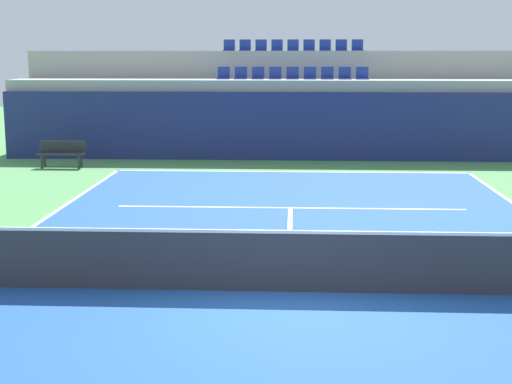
% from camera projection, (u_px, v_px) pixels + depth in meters
% --- Properties ---
extents(ground_plane, '(80.00, 80.00, 0.00)m').
position_uv_depth(ground_plane, '(288.00, 292.00, 11.63)').
color(ground_plane, '#4C8C4C').
extents(court_surface, '(11.00, 24.00, 0.01)m').
position_uv_depth(court_surface, '(288.00, 292.00, 11.63)').
color(court_surface, '#1E4C99').
rests_on(court_surface, ground_plane).
extents(baseline_far, '(11.00, 0.10, 0.00)m').
position_uv_depth(baseline_far, '(291.00, 172.00, 23.36)').
color(baseline_far, white).
rests_on(baseline_far, court_surface).
extents(service_line_far, '(8.26, 0.10, 0.00)m').
position_uv_depth(service_line_far, '(290.00, 208.00, 17.91)').
color(service_line_far, white).
rests_on(service_line_far, court_surface).
extents(centre_service_line, '(0.10, 6.40, 0.00)m').
position_uv_depth(centre_service_line, '(290.00, 241.00, 14.77)').
color(centre_service_line, white).
rests_on(centre_service_line, court_surface).
extents(back_wall, '(19.99, 0.30, 2.33)m').
position_uv_depth(back_wall, '(292.00, 126.00, 25.84)').
color(back_wall, navy).
rests_on(back_wall, ground_plane).
extents(stands_tier_lower, '(19.99, 2.40, 2.72)m').
position_uv_depth(stands_tier_lower, '(292.00, 117.00, 27.13)').
color(stands_tier_lower, '#9E9E99').
rests_on(stands_tier_lower, ground_plane).
extents(stands_tier_upper, '(19.99, 2.40, 3.72)m').
position_uv_depth(stands_tier_upper, '(293.00, 99.00, 29.40)').
color(stands_tier_upper, '#9E9E99').
rests_on(stands_tier_upper, ground_plane).
extents(seating_row_lower, '(5.40, 0.44, 0.44)m').
position_uv_depth(seating_row_lower, '(293.00, 76.00, 26.95)').
color(seating_row_lower, navy).
rests_on(seating_row_lower, stands_tier_lower).
extents(seating_row_upper, '(5.40, 0.44, 0.44)m').
position_uv_depth(seating_row_upper, '(293.00, 48.00, 29.13)').
color(seating_row_upper, navy).
rests_on(seating_row_upper, stands_tier_upper).
extents(tennis_net, '(11.08, 0.08, 1.07)m').
position_uv_depth(tennis_net, '(288.00, 260.00, 11.54)').
color(tennis_net, black).
rests_on(tennis_net, court_surface).
extents(player_bench, '(1.50, 0.40, 0.85)m').
position_uv_depth(player_bench, '(62.00, 152.00, 24.23)').
color(player_bench, '#232328').
rests_on(player_bench, ground_plane).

